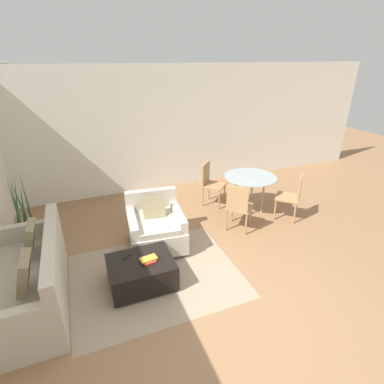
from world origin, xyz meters
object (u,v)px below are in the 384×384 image
Objects in this scene: couch at (31,282)px; book_stack at (149,260)px; armchair at (156,227)px; dining_chair_near_left at (238,205)px; dining_chair_far_left at (210,181)px; ottoman at (141,272)px; dining_table at (250,181)px; dining_chair_near_right at (293,194)px; tv_remote_primary at (126,257)px; potted_plant at (28,233)px.

couch is 7.99× the size of book_stack.
dining_chair_near_left is at bearing -4.17° from armchair.
dining_chair_far_left is at bearing 47.23° from book_stack.
dining_table reaches higher than ottoman.
ottoman is 0.96× the size of dining_chair_far_left.
armchair is 1.00× the size of dining_table.
book_stack is at bearing -165.10° from dining_chair_near_right.
dining_chair_far_left is at bearing 35.80° from armchair.
dining_chair_near_right is 1.66m from dining_chair_far_left.
tv_remote_primary is 0.13× the size of dining_table.
dining_table reaches higher than book_stack.
ottoman is (-0.45, -0.86, -0.12)m from armchair.
dining_chair_near_left is (2.08, 0.59, 0.12)m from tv_remote_primary.
dining_table is (2.67, 1.18, 0.25)m from tv_remote_primary.
dining_chair_far_left reaches higher than dining_table.
couch is 2.10× the size of dining_chair_near_left.
dining_table is 1.13× the size of dining_chair_near_right.
couch reaches higher than tv_remote_primary.
dining_chair_far_left is (3.43, 0.35, 0.25)m from potted_plant.
dining_chair_near_left is at bearing 23.62° from book_stack.
armchair is at bearing 49.17° from tv_remote_primary.
tv_remote_primary is at bearing -164.09° from dining_chair_near_left.
tv_remote_primary is 3.31m from dining_chair_near_right.
couch is 3.70m from dining_chair_far_left.
armchair is 4.32× the size of book_stack.
dining_chair_near_left is at bearing 180.00° from dining_chair_near_right.
dining_chair_far_left is (0.00, 1.17, 0.00)m from dining_chair_near_left.
ottoman is 0.85× the size of dining_table.
ottoman is at bearing -151.90° from dining_table.
dining_table is at bearing 13.06° from armchair.
armchair is at bearing -144.20° from dining_chair_far_left.
book_stack reaches higher than tv_remote_primary.
dining_chair_far_left reaches higher than ottoman.
potted_plant is (-1.61, 1.62, -0.15)m from book_stack.
couch reaches higher than dining_chair_far_left.
ottoman is at bearing -117.42° from armchair.
book_stack is at bearing -37.89° from tv_remote_primary.
couch is 1.45× the size of potted_plant.
tv_remote_primary is (1.19, -0.04, 0.09)m from couch.
potted_plant reaches higher than dining_chair_far_left.
tv_remote_primary is 1.96m from potted_plant.
dining_table is (4.02, -0.24, 0.38)m from potted_plant.
couch is 1.36m from ottoman.
dining_chair_near_right and dining_chair_far_left have the same top height.
tv_remote_primary is at bearing -1.82° from couch.
book_stack is at bearing -9.44° from couch.
armchair is at bearing 175.83° from dining_chair_near_left.
couch reaches higher than dining_table.
dining_table is 0.84m from dining_chair_near_left.
armchair reaches higher than book_stack.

